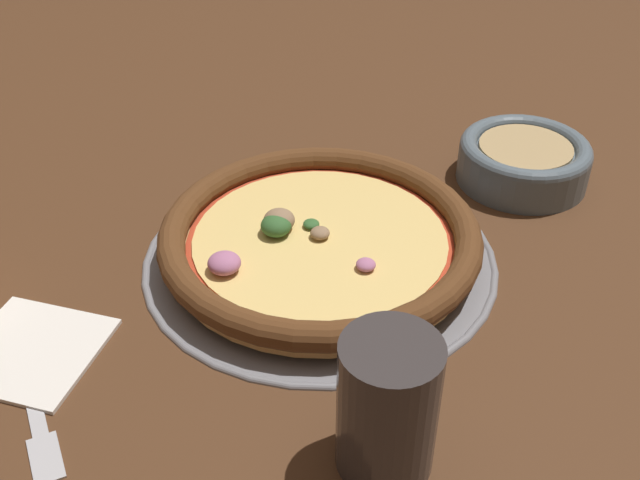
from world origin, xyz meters
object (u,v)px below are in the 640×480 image
pizza_tray (320,256)px  pizza (319,238)px  bowl_near (524,159)px  fork (35,410)px  drinking_cup (388,407)px  napkin (31,349)px

pizza_tray → pizza: bearing=-36.3°
pizza → pizza_tray: bearing=143.7°
bowl_near → fork: bowl_near is taller
drinking_cup → napkin: (0.11, -0.29, -0.05)m
pizza_tray → drinking_cup: bearing=52.9°
bowl_near → drinking_cup: size_ratio=1.30×
pizza_tray → napkin: same height
pizza_tray → napkin: (0.26, -0.10, 0.00)m
pizza_tray → bowl_near: (-0.26, 0.07, 0.02)m
pizza → bowl_near: size_ratio=2.13×
bowl_near → drinking_cup: bearing=16.5°
bowl_near → napkin: bearing=-17.8°
pizza → fork: pizza is taller
pizza_tray → pizza: size_ratio=1.11×
pizza → napkin: (0.26, -0.10, -0.02)m
pizza_tray → drinking_cup: 0.25m
fork → drinking_cup: bearing=55.2°
pizza → bowl_near: bowl_near is taller
fork → pizza_tray: bearing=105.7°
pizza → bowl_near: bearing=164.5°
napkin → fork: 0.07m
pizza → bowl_near: 0.27m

